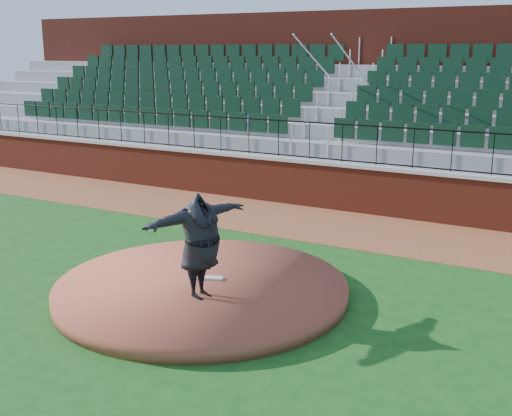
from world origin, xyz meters
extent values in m
plane|color=#154814|center=(0.00, 0.00, 0.00)|extent=(90.00, 90.00, 0.00)
cube|color=brown|center=(0.00, 5.40, 0.01)|extent=(34.00, 3.20, 0.01)
cube|color=maroon|center=(0.00, 7.00, 0.60)|extent=(34.00, 0.35, 1.20)
cube|color=#B7B7B7|center=(0.00, 7.00, 1.25)|extent=(34.00, 0.45, 0.10)
cube|color=maroon|center=(0.00, 12.52, 2.75)|extent=(34.00, 0.50, 5.50)
cylinder|color=brown|center=(-0.27, 0.03, 0.12)|extent=(5.12, 5.12, 0.25)
cube|color=silver|center=(-0.29, 0.19, 0.27)|extent=(0.62, 0.37, 0.04)
imported|color=black|center=(0.11, -0.53, 1.13)|extent=(1.06, 2.23, 1.75)
camera|label=1|loc=(5.68, -8.62, 4.22)|focal=44.51mm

